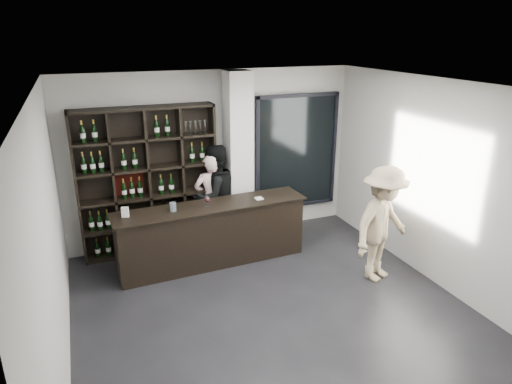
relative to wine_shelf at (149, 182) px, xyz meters
name	(u,v)px	position (x,y,z in m)	size (l,w,h in m)	color
floor	(279,319)	(1.15, -2.57, -1.20)	(5.00, 5.50, 0.01)	black
wine_shelf	(149,182)	(0.00, 0.00, 0.00)	(2.20, 0.35, 2.40)	black
structural_column	(238,159)	(1.50, -0.10, 0.25)	(0.40, 0.40, 2.90)	silver
glass_panel	(297,152)	(2.70, 0.12, 0.20)	(1.60, 0.08, 2.10)	black
tasting_counter	(212,234)	(0.80, -0.82, -0.71)	(2.99, 0.62, 0.98)	black
taster_pink	(212,200)	(1.00, -0.17, -0.40)	(0.59, 0.39, 1.61)	#FFCFD0
taster_black	(215,196)	(1.05, -0.17, -0.33)	(0.85, 0.66, 1.75)	black
customer	(382,224)	(2.95, -2.17, -0.33)	(1.12, 0.64, 1.73)	tan
wine_glass	(207,201)	(0.73, -0.86, -0.12)	(0.08, 0.08, 0.19)	white
spit_cup	(173,207)	(0.21, -0.84, -0.15)	(0.10, 0.10, 0.13)	#A5BCCC
napkin_stack	(259,198)	(1.57, -0.84, -0.21)	(0.11, 0.11, 0.02)	white
card_stand	(125,212)	(-0.47, -0.81, -0.15)	(0.10, 0.05, 0.15)	white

